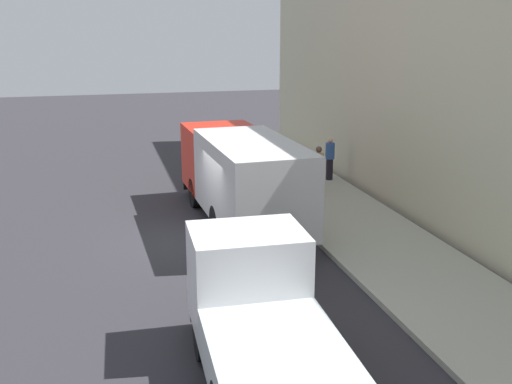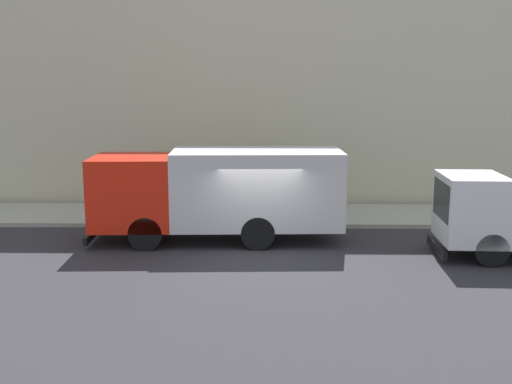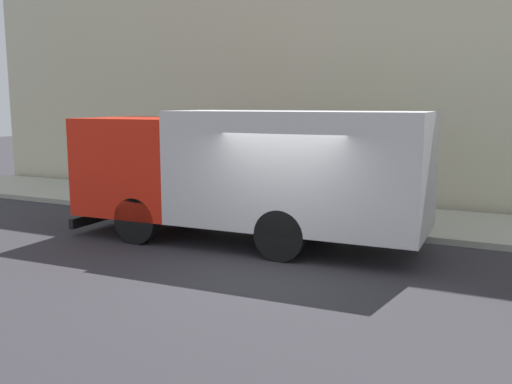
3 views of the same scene
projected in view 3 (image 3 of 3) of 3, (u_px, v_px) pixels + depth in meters
The scene contains 6 objects.
ground at pixel (278, 265), 10.73m from camera, with size 80.00×80.00×0.00m, color #2F2D32.
sidewalk at pixel (350, 217), 14.93m from camera, with size 3.52×30.00×0.15m, color #AFAE9C.
building_facade at pixel (378, 39), 16.18m from camera, with size 0.50×30.00×9.80m, color beige.
large_utility_truck at pixel (247, 169), 12.23m from camera, with size 2.71×8.00×2.91m.
pedestrian_walking at pixel (222, 172), 16.76m from camera, with size 0.56×0.56×1.66m.
pedestrian_standing at pixel (203, 166), 18.16m from camera, with size 0.47×0.47×1.71m.
Camera 3 is at (-9.49, -4.21, 3.07)m, focal length 39.27 mm.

